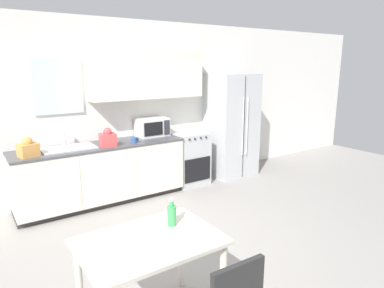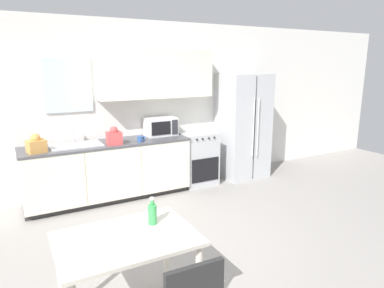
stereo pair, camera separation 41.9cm
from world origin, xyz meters
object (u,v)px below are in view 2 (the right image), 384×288
drink_bottle (152,213)px  oven_range (196,158)px  coffee_mug (141,139)px  dining_table (127,251)px  microwave (161,126)px  refrigerator (243,126)px

drink_bottle → oven_range: bearing=54.2°
coffee_mug → drink_bottle: size_ratio=0.53×
dining_table → microwave: bearing=61.8°
oven_range → microwave: 0.85m
drink_bottle → refrigerator: bearing=42.1°
refrigerator → drink_bottle: refrigerator is taller
microwave → dining_table: 3.16m
oven_range → drink_bottle: (-1.83, -2.54, 0.39)m
oven_range → coffee_mug: bearing=-169.9°
refrigerator → microwave: 1.56m
oven_range → coffee_mug: coffee_mug is taller
refrigerator → coffee_mug: refrigerator is taller
oven_range → microwave: (-0.60, 0.12, 0.58)m
dining_table → drink_bottle: (0.26, 0.11, 0.21)m
drink_bottle → microwave: bearing=65.3°
coffee_mug → drink_bottle: 2.47m
oven_range → drink_bottle: bearing=-125.8°
oven_range → dining_table: (-2.09, -2.65, 0.18)m
oven_range → dining_table: bearing=-128.2°
oven_range → microwave: microwave is taller
oven_range → dining_table: size_ratio=0.86×
refrigerator → microwave: (-1.55, 0.15, 0.10)m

